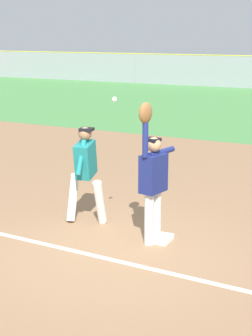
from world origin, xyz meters
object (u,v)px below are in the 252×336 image
object	(u,v)px
fielder	(153,175)
baseball	(115,99)
runner	(86,168)
parked_car_white	(222,73)
first_base	(159,238)

from	to	relation	value
fielder	baseball	bearing A→B (deg)	25.15
runner	parked_car_white	bearing A→B (deg)	90.79
first_base	parked_car_white	xyz separation A→B (m)	(-7.40, 27.13, 0.63)
parked_car_white	fielder	bearing A→B (deg)	-73.20
first_base	baseball	distance (m)	2.36
parked_car_white	first_base	bearing A→B (deg)	-72.99
first_base	baseball	bearing A→B (deg)	-156.17
first_base	fielder	bearing A→B (deg)	-115.53
first_base	runner	distance (m)	1.77
runner	baseball	xyz separation A→B (m)	(0.83, -0.47, 1.29)
first_base	fielder	size ratio (longest dim) A/B	0.17
first_base	fielder	world-z (taller)	fielder
first_base	baseball	size ratio (longest dim) A/B	5.14
fielder	parked_car_white	size ratio (longest dim) A/B	0.51
fielder	parked_car_white	xyz separation A→B (m)	(-7.33, 27.27, -0.45)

